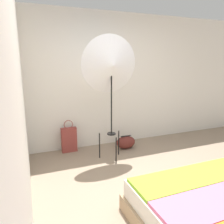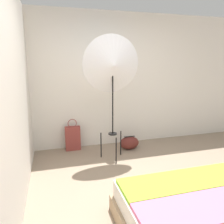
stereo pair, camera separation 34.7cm
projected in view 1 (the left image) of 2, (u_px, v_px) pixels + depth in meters
name	position (u px, v px, depth m)	size (l,w,h in m)	color
ground_plane	(165.00, 204.00, 2.63)	(14.00, 14.00, 0.00)	gray
wall_back	(104.00, 81.00, 4.30)	(8.00, 0.05, 2.60)	silver
wall_side_left	(20.00, 93.00, 2.70)	(0.05, 8.00, 2.60)	silver
photo_umbrella	(111.00, 65.00, 3.51)	(0.96, 0.38, 2.11)	black
tote_bag	(69.00, 139.00, 4.11)	(0.29, 0.10, 0.62)	brown
duffel_bag	(126.00, 142.00, 4.30)	(0.39, 0.25, 0.26)	#5B231E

